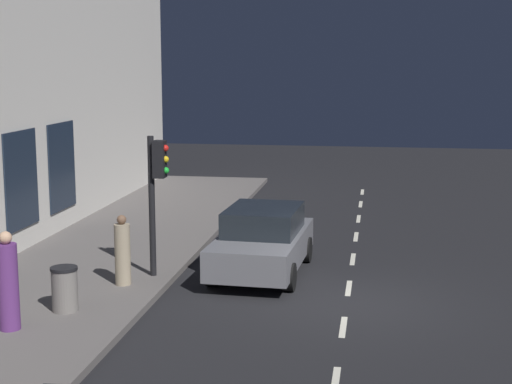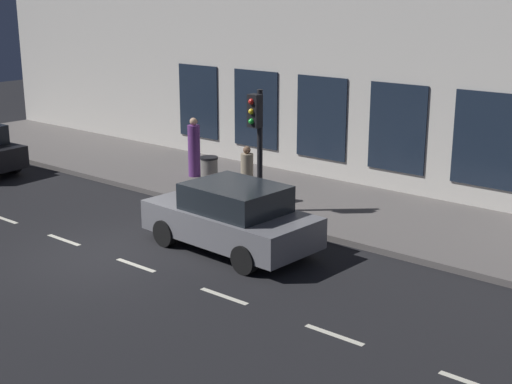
{
  "view_description": "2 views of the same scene",
  "coord_description": "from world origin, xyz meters",
  "px_view_note": "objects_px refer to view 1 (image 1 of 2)",
  "views": [
    {
      "loc": [
        -0.58,
        15.96,
        5.06
      ],
      "look_at": [
        2.28,
        -2.08,
        1.95
      ],
      "focal_mm": 54.68,
      "sensor_mm": 36.0,
      "label": 1
    },
    {
      "loc": [
        -9.81,
        -12.55,
        5.88
      ],
      "look_at": [
        1.57,
        -3.12,
        1.71
      ],
      "focal_mm": 51.17,
      "sensor_mm": 36.0,
      "label": 2
    }
  ],
  "objects_px": {
    "pedestrian_0": "(123,253)",
    "pedestrian_1": "(8,284)",
    "traffic_light": "(156,181)",
    "parked_car_1": "(262,241)",
    "trash_bin": "(65,289)"
  },
  "relations": [
    {
      "from": "traffic_light",
      "to": "trash_bin",
      "type": "relative_size",
      "value": 3.62
    },
    {
      "from": "traffic_light",
      "to": "parked_car_1",
      "type": "distance_m",
      "value": 2.96
    },
    {
      "from": "pedestrian_0",
      "to": "trash_bin",
      "type": "xyz_separation_m",
      "value": [
        0.54,
        1.94,
        -0.27
      ]
    },
    {
      "from": "traffic_light",
      "to": "pedestrian_0",
      "type": "bearing_deg",
      "value": 55.43
    },
    {
      "from": "parked_car_1",
      "to": "trash_bin",
      "type": "distance_m",
      "value": 5.14
    },
    {
      "from": "traffic_light",
      "to": "parked_car_1",
      "type": "bearing_deg",
      "value": -153.67
    },
    {
      "from": "traffic_light",
      "to": "trash_bin",
      "type": "bearing_deg",
      "value": 68.08
    },
    {
      "from": "parked_car_1",
      "to": "trash_bin",
      "type": "height_order",
      "value": "parked_car_1"
    },
    {
      "from": "pedestrian_1",
      "to": "trash_bin",
      "type": "relative_size",
      "value": 2.08
    },
    {
      "from": "pedestrian_0",
      "to": "traffic_light",
      "type": "bearing_deg",
      "value": 80.23
    },
    {
      "from": "parked_car_1",
      "to": "trash_bin",
      "type": "xyz_separation_m",
      "value": [
        3.37,
        3.88,
        -0.19
      ]
    },
    {
      "from": "traffic_light",
      "to": "trash_bin",
      "type": "height_order",
      "value": "traffic_light"
    },
    {
      "from": "pedestrian_0",
      "to": "trash_bin",
      "type": "bearing_deg",
      "value": -80.9
    },
    {
      "from": "pedestrian_0",
      "to": "pedestrian_1",
      "type": "distance_m",
      "value": 3.32
    },
    {
      "from": "pedestrian_1",
      "to": "trash_bin",
      "type": "distance_m",
      "value": 1.38
    }
  ]
}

